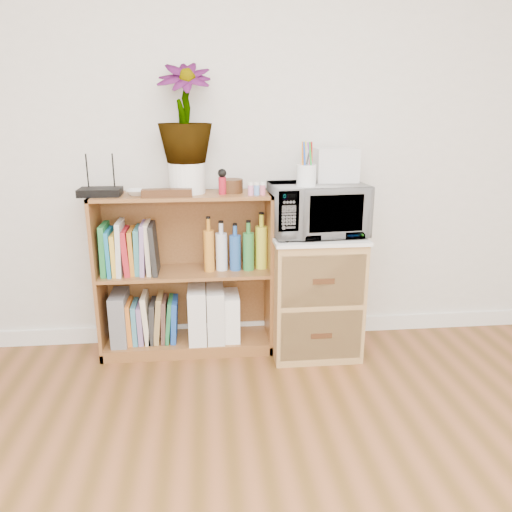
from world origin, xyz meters
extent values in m
cube|color=white|center=(0.00, 2.24, 0.05)|extent=(4.00, 0.02, 0.10)
cube|color=brown|center=(-0.35, 2.10, 0.47)|extent=(1.00, 0.30, 0.95)
cube|color=#9E7542|center=(0.40, 2.02, 0.35)|extent=(0.50, 0.45, 0.70)
imported|color=silver|center=(0.40, 2.02, 0.86)|extent=(0.54, 0.39, 0.29)
cylinder|color=white|center=(0.32, 1.94, 1.06)|extent=(0.10, 0.10, 0.11)
cube|color=silver|center=(0.52, 2.11, 1.10)|extent=(0.23, 0.20, 0.19)
cube|color=black|center=(-0.79, 2.08, 0.97)|extent=(0.23, 0.15, 0.04)
imported|color=silver|center=(-0.59, 2.07, 0.97)|extent=(0.13, 0.13, 0.03)
cylinder|color=white|center=(-0.32, 2.12, 1.03)|extent=(0.20, 0.20, 0.17)
imported|color=#36772F|center=(-0.32, 2.12, 1.38)|extent=(0.29, 0.29, 0.53)
cube|color=#351A0E|center=(-0.43, 2.00, 0.97)|extent=(0.27, 0.07, 0.04)
cylinder|color=#A31425|center=(-0.13, 2.06, 1.00)|extent=(0.04, 0.04, 0.09)
cylinder|color=#39220F|center=(-0.07, 2.11, 0.99)|extent=(0.13, 0.13, 0.08)
cube|color=pink|center=(0.06, 2.01, 0.98)|extent=(0.12, 0.04, 0.06)
cube|color=slate|center=(-0.74, 2.10, 0.22)|extent=(0.09, 0.24, 0.30)
cube|color=silver|center=(-0.29, 2.09, 0.23)|extent=(0.10, 0.26, 0.33)
cube|color=silver|center=(-0.18, 2.09, 0.23)|extent=(0.10, 0.25, 0.32)
cube|color=white|center=(-0.09, 2.09, 0.21)|extent=(0.09, 0.22, 0.28)
cube|color=#227F3C|center=(-0.79, 2.10, 0.64)|extent=(0.04, 0.20, 0.29)
cube|color=#1B70A3|center=(-0.76, 2.10, 0.63)|extent=(0.02, 0.20, 0.26)
cube|color=gold|center=(-0.74, 2.10, 0.62)|extent=(0.03, 0.20, 0.24)
cube|color=beige|center=(-0.71, 2.10, 0.65)|extent=(0.04, 0.20, 0.31)
cube|color=#AF1E29|center=(-0.67, 2.10, 0.63)|extent=(0.04, 0.20, 0.26)
cube|color=#C27822|center=(-0.64, 2.10, 0.63)|extent=(0.03, 0.20, 0.25)
cube|color=teal|center=(-0.61, 2.10, 0.63)|extent=(0.04, 0.20, 0.26)
cube|color=#9373AD|center=(-0.58, 2.10, 0.65)|extent=(0.04, 0.20, 0.29)
cube|color=beige|center=(-0.55, 2.10, 0.65)|extent=(0.03, 0.20, 0.29)
cube|color=black|center=(-0.52, 2.10, 0.64)|extent=(0.04, 0.20, 0.29)
cylinder|color=orange|center=(-0.21, 2.10, 0.66)|extent=(0.06, 0.06, 0.31)
cylinder|color=silver|center=(-0.14, 2.10, 0.64)|extent=(0.07, 0.07, 0.28)
cylinder|color=#2558AF|center=(-0.06, 2.10, 0.63)|extent=(0.06, 0.06, 0.27)
cylinder|color=#2F8239|center=(0.02, 2.10, 0.64)|extent=(0.07, 0.07, 0.28)
cylinder|color=yellow|center=(0.10, 2.10, 0.66)|extent=(0.07, 0.07, 0.32)
cylinder|color=#B3BDC8|center=(0.18, 2.10, 0.65)|extent=(0.06, 0.06, 0.30)
cube|color=orange|center=(-0.69, 2.10, 0.20)|extent=(0.04, 0.19, 0.25)
cube|color=teal|center=(-0.65, 2.10, 0.19)|extent=(0.03, 0.19, 0.24)
cube|color=slate|center=(-0.62, 2.10, 0.19)|extent=(0.03, 0.19, 0.23)
cube|color=beige|center=(-0.59, 2.10, 0.21)|extent=(0.05, 0.19, 0.29)
cube|color=#282828|center=(-0.55, 2.10, 0.19)|extent=(0.05, 0.19, 0.24)
cube|color=olive|center=(-0.52, 2.10, 0.21)|extent=(0.06, 0.19, 0.28)
cube|color=#4E352C|center=(-0.49, 2.10, 0.20)|extent=(0.04, 0.19, 0.26)
cube|color=#1D6E3D|center=(-0.46, 2.10, 0.20)|extent=(0.05, 0.19, 0.26)
cube|color=#1A469F|center=(-0.43, 2.10, 0.20)|extent=(0.05, 0.19, 0.25)
camera|label=1|loc=(-0.22, -0.69, 1.40)|focal=35.00mm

